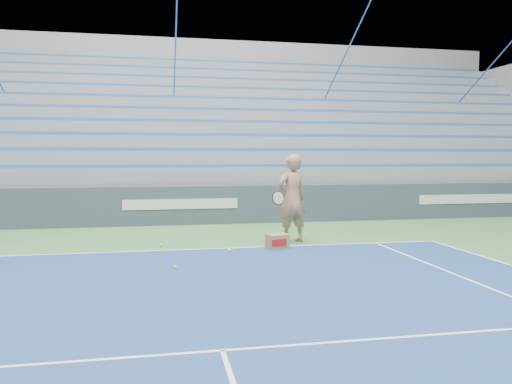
# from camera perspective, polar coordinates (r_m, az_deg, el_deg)

# --- Properties ---
(sponsor_barrier) EXTENTS (30.00, 0.32, 1.10)m
(sponsor_barrier) POSITION_cam_1_polar(r_m,az_deg,el_deg) (14.32, -8.58, -1.51)
(sponsor_barrier) COLOR #394457
(sponsor_barrier) RESTS_ON ground
(bleachers) EXTENTS (31.00, 9.15, 7.30)m
(bleachers) POSITION_cam_1_polar(r_m,az_deg,el_deg) (19.98, -9.35, 5.21)
(bleachers) COLOR gray
(bleachers) RESTS_ON ground
(tennis_player) EXTENTS (1.02, 0.94, 1.98)m
(tennis_player) POSITION_cam_1_polar(r_m,az_deg,el_deg) (11.22, 4.13, -0.74)
(tennis_player) COLOR tan
(tennis_player) RESTS_ON ground
(ball_box) EXTENTS (0.49, 0.42, 0.31)m
(ball_box) POSITION_cam_1_polar(r_m,az_deg,el_deg) (10.47, 2.46, -5.68)
(ball_box) COLOR #A4764F
(ball_box) RESTS_ON ground
(tennis_ball_0) EXTENTS (0.07, 0.07, 0.07)m
(tennis_ball_0) POSITION_cam_1_polar(r_m,az_deg,el_deg) (8.75, -9.24, -8.47)
(tennis_ball_0) COLOR #B9F231
(tennis_ball_0) RESTS_ON ground
(tennis_ball_1) EXTENTS (0.07, 0.07, 0.07)m
(tennis_ball_1) POSITION_cam_1_polar(r_m,az_deg,el_deg) (10.61, 3.61, -6.23)
(tennis_ball_1) COLOR #B9F231
(tennis_ball_1) RESTS_ON ground
(tennis_ball_2) EXTENTS (0.07, 0.07, 0.07)m
(tennis_ball_2) POSITION_cam_1_polar(r_m,az_deg,el_deg) (10.14, -3.08, -6.70)
(tennis_ball_2) COLOR #B9F231
(tennis_ball_2) RESTS_ON ground
(tennis_ball_3) EXTENTS (0.07, 0.07, 0.07)m
(tennis_ball_3) POSITION_cam_1_polar(r_m,az_deg,el_deg) (10.88, -10.82, -6.03)
(tennis_ball_3) COLOR #B9F231
(tennis_ball_3) RESTS_ON ground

